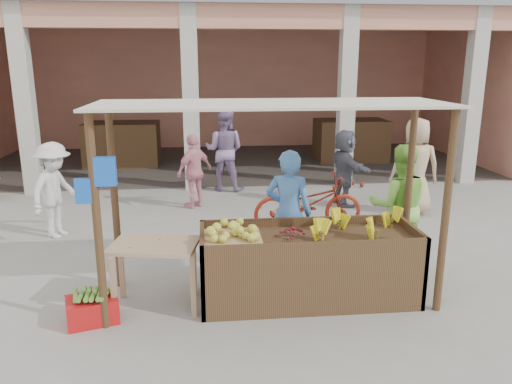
{
  "coord_description": "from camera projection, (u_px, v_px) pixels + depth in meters",
  "views": [
    {
      "loc": [
        -0.71,
        -5.53,
        2.84
      ],
      "look_at": [
        -0.02,
        1.2,
        1.05
      ],
      "focal_mm": 35.0,
      "sensor_mm": 36.0,
      "label": 1
    }
  ],
  "objects": [
    {
      "name": "ground",
      "position": [
        267.0,
        300.0,
        6.11
      ],
      "size": [
        60.0,
        60.0,
        0.0
      ],
      "primitive_type": "plane",
      "color": "gray",
      "rests_on": "ground"
    },
    {
      "name": "market_building",
      "position": [
        230.0,
        66.0,
        14.02
      ],
      "size": [
        14.4,
        6.4,
        4.2
      ],
      "color": "tan",
      "rests_on": "ground"
    },
    {
      "name": "fruit_stall",
      "position": [
        308.0,
        268.0,
        6.06
      ],
      "size": [
        2.6,
        0.95,
        0.8
      ],
      "primitive_type": "cube",
      "color": "#4F371F",
      "rests_on": "ground"
    },
    {
      "name": "stall_awning",
      "position": [
        266.0,
        139.0,
        5.67
      ],
      "size": [
        4.09,
        1.35,
        2.39
      ],
      "color": "#4F371F",
      "rests_on": "ground"
    },
    {
      "name": "banana_heap",
      "position": [
        354.0,
        226.0,
        6.03
      ],
      "size": [
        1.15,
        0.63,
        0.21
      ],
      "primitive_type": null,
      "color": "yellow",
      "rests_on": "fruit_stall"
    },
    {
      "name": "melon_tray",
      "position": [
        232.0,
        234.0,
        5.8
      ],
      "size": [
        0.68,
        0.59,
        0.19
      ],
      "color": "tan",
      "rests_on": "fruit_stall"
    },
    {
      "name": "berry_heap",
      "position": [
        293.0,
        232.0,
        5.91
      ],
      "size": [
        0.42,
        0.34,
        0.13
      ],
      "primitive_type": "ellipsoid",
      "color": "maroon",
      "rests_on": "fruit_stall"
    },
    {
      "name": "side_table",
      "position": [
        155.0,
        255.0,
        5.79
      ],
      "size": [
        1.08,
        0.82,
        0.79
      ],
      "rotation": [
        0.0,
        0.0,
        -0.18
      ],
      "color": "tan",
      "rests_on": "ground"
    },
    {
      "name": "papaya_pile",
      "position": [
        154.0,
        235.0,
        5.73
      ],
      "size": [
        0.72,
        0.41,
        0.21
      ],
      "primitive_type": null,
      "color": "#5A912F",
      "rests_on": "side_table"
    },
    {
      "name": "red_crate",
      "position": [
        92.0,
        310.0,
        5.57
      ],
      "size": [
        0.64,
        0.54,
        0.29
      ],
      "primitive_type": "cube",
      "rotation": [
        0.0,
        0.0,
        0.29
      ],
      "color": "#AE1212",
      "rests_on": "ground"
    },
    {
      "name": "plantain_bundle",
      "position": [
        91.0,
        294.0,
        5.53
      ],
      "size": [
        0.44,
        0.31,
        0.09
      ],
      "primitive_type": null,
      "color": "#568B32",
      "rests_on": "red_crate"
    },
    {
      "name": "produce_sacks",
      "position": [
        351.0,
        176.0,
        11.52
      ],
      "size": [
        0.89,
        0.66,
        0.54
      ],
      "color": "maroon",
      "rests_on": "ground"
    },
    {
      "name": "vendor_blue",
      "position": [
        289.0,
        209.0,
        6.66
      ],
      "size": [
        0.82,
        0.72,
        1.84
      ],
      "primitive_type": "imported",
      "rotation": [
        0.0,
        0.0,
        2.78
      ],
      "color": "#467DC5",
      "rests_on": "ground"
    },
    {
      "name": "vendor_green",
      "position": [
        399.0,
        203.0,
        6.98
      ],
      "size": [
        0.97,
        0.68,
        1.83
      ],
      "primitive_type": "imported",
      "rotation": [
        0.0,
        0.0,
        2.93
      ],
      "color": "#89D34C",
      "rests_on": "ground"
    },
    {
      "name": "motorcycle",
      "position": [
        308.0,
        202.0,
        8.49
      ],
      "size": [
        0.73,
        1.98,
        1.02
      ],
      "primitive_type": "imported",
      "rotation": [
        0.0,
        0.0,
        1.6
      ],
      "color": "maroon",
      "rests_on": "ground"
    },
    {
      "name": "shopper_a",
      "position": [
        54.0,
        186.0,
        8.13
      ],
      "size": [
        0.94,
        1.22,
        1.71
      ],
      "primitive_type": "imported",
      "rotation": [
        0.0,
        0.0,
        1.16
      ],
      "color": "silver",
      "rests_on": "ground"
    },
    {
      "name": "shopper_b",
      "position": [
        194.0,
        169.0,
        9.8
      ],
      "size": [
        1.0,
        0.99,
        1.57
      ],
      "primitive_type": "imported",
      "rotation": [
        0.0,
        0.0,
        3.91
      ],
      "color": "pink",
      "rests_on": "ground"
    },
    {
      "name": "shopper_c",
      "position": [
        415.0,
        161.0,
        9.34
      ],
      "size": [
        1.07,
        0.79,
        2.03
      ],
      "primitive_type": "imported",
      "rotation": [
        0.0,
        0.0,
        2.97
      ],
      "color": "tan",
      "rests_on": "ground"
    },
    {
      "name": "shopper_d",
      "position": [
        344.0,
        166.0,
        9.95
      ],
      "size": [
        0.89,
        1.58,
        1.62
      ],
      "primitive_type": "imported",
      "rotation": [
        0.0,
        0.0,
        1.76
      ],
      "color": "#51515D",
      "rests_on": "ground"
    },
    {
      "name": "shopper_f",
      "position": [
        224.0,
        146.0,
        11.09
      ],
      "size": [
        1.09,
        0.81,
        2.0
      ],
      "primitive_type": "imported",
      "rotation": [
        0.0,
        0.0,
        2.85
      ],
      "color": "gray",
      "rests_on": "ground"
    }
  ]
}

